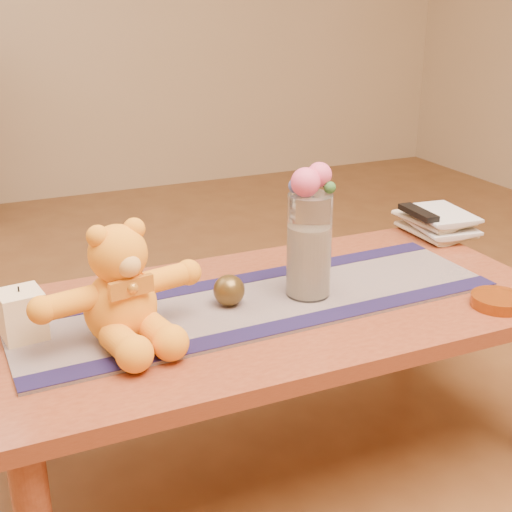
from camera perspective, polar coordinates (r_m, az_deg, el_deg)
name	(u,v)px	position (r m, az deg, el deg)	size (l,w,h in m)	color
floor	(273,452)	(1.96, 1.38, -15.78)	(5.50, 5.50, 0.00)	brown
coffee_table_top	(274,309)	(1.74, 1.51, -4.37)	(1.40, 0.70, 0.04)	brown
table_leg_bl	(5,387)	(1.96, -19.91, -10.05)	(0.07, 0.07, 0.41)	brown
table_leg_br	(409,302)	(2.37, 12.46, -3.68)	(0.07, 0.07, 0.41)	brown
persian_runner	(260,302)	(1.72, 0.36, -3.83)	(1.20, 0.35, 0.01)	#181C45
runner_border_near	(288,325)	(1.60, 2.66, -5.64)	(1.20, 0.06, 0.00)	#19133A
runner_border_far	(236,280)	(1.83, -1.64, -1.97)	(1.20, 0.06, 0.00)	#19133A
teddy_bear	(119,284)	(1.53, -11.16, -2.24)	(0.37, 0.31, 0.25)	orange
pillar_candle	(22,314)	(1.61, -18.64, -4.55)	(0.09, 0.09, 0.11)	#FFEBBB
candle_wick	(19,289)	(1.58, -18.89, -2.58)	(0.00, 0.00, 0.01)	black
glass_vase	(309,246)	(1.71, 4.37, 0.85)	(0.11, 0.11, 0.26)	silver
potpourri_fill	(309,261)	(1.72, 4.34, -0.37)	(0.09, 0.09, 0.18)	beige
rose_left	(306,182)	(1.64, 4.08, 6.05)	(0.07, 0.07, 0.07)	#E7517E
rose_right	(319,175)	(1.67, 5.22, 6.66)	(0.06, 0.06, 0.06)	#E7517E
blue_flower_back	(308,179)	(1.69, 4.25, 6.29)	(0.04, 0.04, 0.04)	#48569D
blue_flower_side	(296,186)	(1.66, 3.27, 5.77)	(0.04, 0.04, 0.04)	#48569D
leaf_sprig	(330,187)	(1.66, 6.06, 5.61)	(0.03, 0.03, 0.03)	#33662D
bronze_ball	(229,290)	(1.68, -2.22, -2.83)	(0.08, 0.08, 0.08)	#523E1B
book_bottom	(414,234)	(2.22, 12.86, 1.73)	(0.17, 0.22, 0.02)	beige
book_lower	(417,229)	(2.21, 13.06, 2.18)	(0.16, 0.22, 0.02)	beige
book_upper	(413,223)	(2.21, 12.77, 2.67)	(0.17, 0.22, 0.02)	beige
book_top	(417,217)	(2.20, 13.09, 3.13)	(0.16, 0.22, 0.02)	beige
tv_remote	(418,213)	(2.19, 13.16, 3.49)	(0.04, 0.16, 0.02)	black
amber_dish	(498,301)	(1.80, 19.21, -3.50)	(0.13, 0.13, 0.03)	#BF5914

